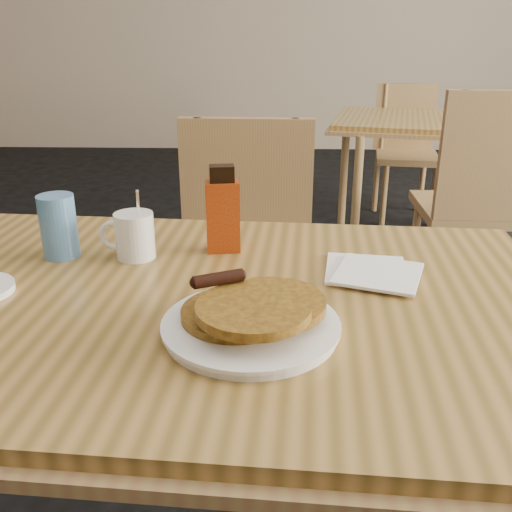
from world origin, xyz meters
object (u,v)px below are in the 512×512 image
(chair_main_far, at_px, (245,244))
(chair_neighbor_far, at_px, (406,140))
(chair_neighbor_near, at_px, (484,190))
(blue_tumbler, at_px, (59,226))
(pancake_plate, at_px, (251,318))
(coffee_mug, at_px, (133,235))
(main_table, at_px, (212,316))
(neighbor_table, at_px, (442,128))
(syrup_bottle, at_px, (223,212))

(chair_main_far, bearing_deg, chair_neighbor_far, 66.89)
(chair_neighbor_near, height_order, blue_tumbler, chair_neighbor_near)
(chair_neighbor_far, height_order, chair_neighbor_near, chair_neighbor_near)
(chair_neighbor_far, height_order, pancake_plate, chair_neighbor_far)
(pancake_plate, distance_m, coffee_mug, 0.39)
(main_table, xyz_separation_m, chair_neighbor_near, (0.94, 1.33, -0.12))
(neighbor_table, distance_m, syrup_bottle, 2.11)
(chair_neighbor_far, height_order, syrup_bottle, syrup_bottle)
(neighbor_table, bearing_deg, chair_neighbor_near, -91.74)
(pancake_plate, height_order, syrup_bottle, syrup_bottle)
(main_table, distance_m, chair_main_far, 0.78)
(main_table, xyz_separation_m, chair_main_far, (0.02, 0.76, -0.15))
(chair_neighbor_far, xyz_separation_m, blue_tumbler, (-1.28, -2.65, 0.31))
(coffee_mug, bearing_deg, chair_neighbor_near, 59.95)
(coffee_mug, distance_m, blue_tumbler, 0.15)
(chair_neighbor_far, relative_size, pancake_plate, 3.05)
(main_table, height_order, chair_neighbor_far, chair_neighbor_far)
(syrup_bottle, height_order, blue_tumbler, syrup_bottle)
(blue_tumbler, bearing_deg, pancake_plate, -36.93)
(chair_neighbor_near, bearing_deg, pancake_plate, -119.90)
(chair_main_far, height_order, chair_neighbor_far, chair_main_far)
(blue_tumbler, bearing_deg, coffee_mug, -1.01)
(chair_neighbor_near, bearing_deg, main_table, -124.51)
(neighbor_table, bearing_deg, main_table, -114.87)
(syrup_bottle, bearing_deg, chair_neighbor_near, 41.49)
(neighbor_table, height_order, syrup_bottle, syrup_bottle)
(chair_main_far, distance_m, chair_neighbor_near, 1.08)
(chair_main_far, height_order, pancake_plate, chair_main_far)
(chair_neighbor_near, relative_size, blue_tumbler, 7.58)
(blue_tumbler, bearing_deg, chair_neighbor_far, 64.17)
(pancake_plate, bearing_deg, main_table, 120.51)
(pancake_plate, bearing_deg, chair_neighbor_far, 73.44)
(chair_neighbor_far, height_order, blue_tumbler, blue_tumbler)
(chair_main_far, distance_m, chair_neighbor_far, 2.27)
(main_table, distance_m, blue_tumbler, 0.39)
(chair_neighbor_near, xyz_separation_m, blue_tumbler, (-1.27, -1.15, 0.23))
(chair_neighbor_near, relative_size, syrup_bottle, 5.36)
(pancake_plate, bearing_deg, chair_main_far, 93.62)
(coffee_mug, xyz_separation_m, syrup_bottle, (0.18, 0.04, 0.04))
(main_table, bearing_deg, syrup_bottle, 89.45)
(syrup_bottle, bearing_deg, chair_main_far, 80.03)
(main_table, relative_size, pancake_plate, 4.81)
(coffee_mug, bearing_deg, neighbor_table, 73.26)
(pancake_plate, relative_size, coffee_mug, 1.87)
(chair_main_far, relative_size, blue_tumbler, 7.21)
(syrup_bottle, bearing_deg, coffee_mug, -174.13)
(main_table, relative_size, neighbor_table, 1.07)
(chair_neighbor_far, distance_m, blue_tumbler, 2.97)
(chair_neighbor_far, xyz_separation_m, pancake_plate, (-0.88, -2.96, 0.27))
(neighbor_table, height_order, coffee_mug, coffee_mug)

